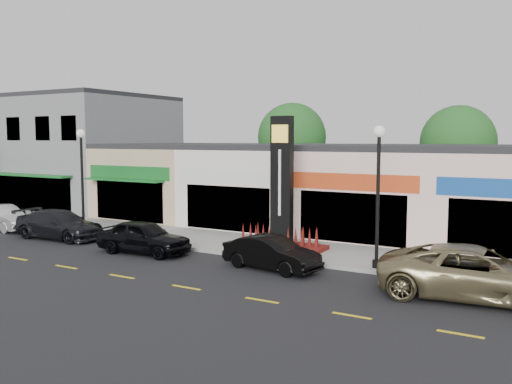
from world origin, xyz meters
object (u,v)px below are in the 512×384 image
lamp_east_near (378,182)px  car_gold_suv (476,273)px  car_black_sedan (144,237)px  car_black_conv (272,253)px  car_white_van (2,218)px  pylon_sign (282,201)px  car_dark_sedan (60,225)px  lamp_west_near (82,170)px

lamp_east_near → car_gold_suv: lamp_east_near is taller
car_black_sedan → car_black_conv: bearing=-90.7°
lamp_east_near → car_gold_suv: bearing=-26.5°
car_white_van → car_gold_suv: (25.05, -0.75, 0.15)m
car_white_van → car_black_conv: 17.54m
pylon_sign → car_gold_suv: (8.86, -3.62, -1.43)m
car_dark_sedan → car_black_sedan: car_black_sedan is taller
lamp_west_near → car_black_sedan: (5.95, -1.97, -2.72)m
lamp_east_near → car_gold_suv: 5.06m
car_black_sedan → car_gold_suv: size_ratio=0.72×
car_dark_sedan → car_black_conv: bearing=-94.5°
lamp_west_near → car_gold_suv: 20.13m
lamp_east_near → lamp_west_near: bearing=180.0°
pylon_sign → car_white_van: 16.52m
car_white_van → car_black_conv: (17.53, -0.59, -0.03)m
car_gold_suv → pylon_sign: bearing=61.7°
lamp_west_near → car_dark_sedan: size_ratio=1.08×
car_dark_sedan → car_black_sedan: 6.22m
car_white_van → car_dark_sedan: car_dark_sedan is taller
car_dark_sedan → lamp_east_near: bearing=-87.9°
lamp_west_near → car_gold_suv: (19.86, -1.93, -2.63)m
car_gold_suv → car_black_conv: bearing=82.7°
lamp_east_near → car_white_van: bearing=-176.8°
lamp_east_near → car_dark_sedan: lamp_east_near is taller
lamp_east_near → car_white_van: 21.40m
car_dark_sedan → car_black_conv: size_ratio=1.25×
lamp_east_near → car_dark_sedan: (-16.24, -1.37, -2.74)m
pylon_sign → car_white_van: (-16.19, -2.87, -1.58)m
lamp_east_near → car_black_conv: size_ratio=1.36×
car_white_van → car_black_sedan: car_black_sedan is taller
car_black_sedan → car_gold_suv: car_gold_suv is taller
lamp_west_near → pylon_sign: pylon_sign is taller
lamp_west_near → car_dark_sedan: lamp_west_near is taller
car_black_conv → car_gold_suv: 7.53m
lamp_west_near → car_white_van: size_ratio=1.29×
car_gold_suv → car_white_van: bearing=82.2°
pylon_sign → car_white_van: bearing=-169.9°
lamp_east_near → car_dark_sedan: size_ratio=1.08×
car_black_sedan → car_black_conv: (6.39, 0.20, -0.09)m
car_white_van → car_dark_sedan: (4.94, -0.20, 0.04)m
lamp_east_near → car_black_sedan: lamp_east_near is taller
lamp_west_near → pylon_sign: (11.00, 1.70, -1.20)m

